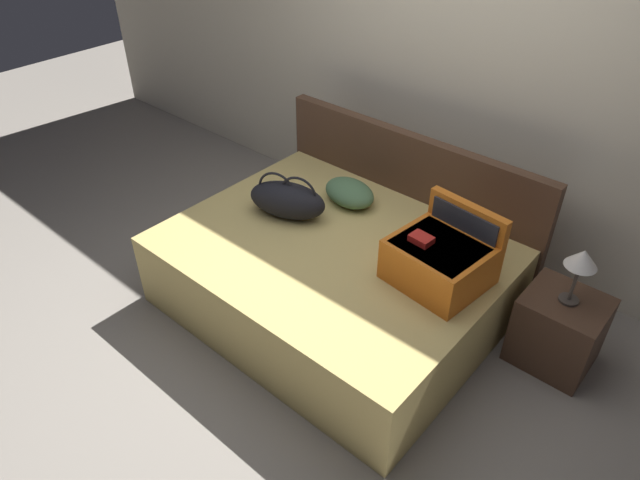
{
  "coord_description": "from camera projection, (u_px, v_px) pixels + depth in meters",
  "views": [
    {
      "loc": [
        1.76,
        -1.74,
        2.58
      ],
      "look_at": [
        0.0,
        0.29,
        0.61
      ],
      "focal_mm": 31.96,
      "sensor_mm": 36.0,
      "label": 1
    }
  ],
  "objects": [
    {
      "name": "hard_case_large",
      "position": [
        441.0,
        258.0,
        3.11
      ],
      "size": [
        0.54,
        0.52,
        0.41
      ],
      "rotation": [
        0.0,
        0.0,
        -0.12
      ],
      "color": "#D16619",
      "rests_on": "bed"
    },
    {
      "name": "headboard",
      "position": [
        407.0,
        197.0,
        3.97
      ],
      "size": [
        2.01,
        0.08,
        0.95
      ],
      "primitive_type": "cube",
      "color": "#4C3323",
      "rests_on": "ground"
    },
    {
      "name": "ground_plane",
      "position": [
        290.0,
        340.0,
        3.51
      ],
      "size": [
        12.0,
        12.0,
        0.0
      ],
      "primitive_type": "plane",
      "color": "gray"
    },
    {
      "name": "back_wall",
      "position": [
        456.0,
        63.0,
        3.75
      ],
      "size": [
        8.0,
        0.1,
        2.6
      ],
      "primitive_type": "cube",
      "color": "beige",
      "rests_on": "ground"
    },
    {
      "name": "duffel_bag",
      "position": [
        287.0,
        200.0,
        3.64
      ],
      "size": [
        0.56,
        0.4,
        0.3
      ],
      "rotation": [
        0.0,
        0.0,
        0.34
      ],
      "color": "black",
      "rests_on": "bed"
    },
    {
      "name": "pillow_near_headboard",
      "position": [
        349.0,
        193.0,
        3.8
      ],
      "size": [
        0.43,
        0.34,
        0.15
      ],
      "primitive_type": "ellipsoid",
      "rotation": [
        0.0,
        0.0,
        -0.19
      ],
      "color": "#4C724C",
      "rests_on": "bed"
    },
    {
      "name": "table_lamp",
      "position": [
        582.0,
        261.0,
        2.97
      ],
      "size": [
        0.17,
        0.17,
        0.35
      ],
      "color": "#3F3833",
      "rests_on": "nightstand"
    },
    {
      "name": "nightstand",
      "position": [
        558.0,
        330.0,
        3.27
      ],
      "size": [
        0.44,
        0.4,
        0.46
      ],
      "primitive_type": "cube",
      "color": "#4C3323",
      "rests_on": "ground"
    },
    {
      "name": "bed",
      "position": [
        332.0,
        277.0,
        3.61
      ],
      "size": [
        1.97,
        1.53,
        0.51
      ],
      "primitive_type": "cube",
      "color": "tan",
      "rests_on": "ground"
    }
  ]
}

